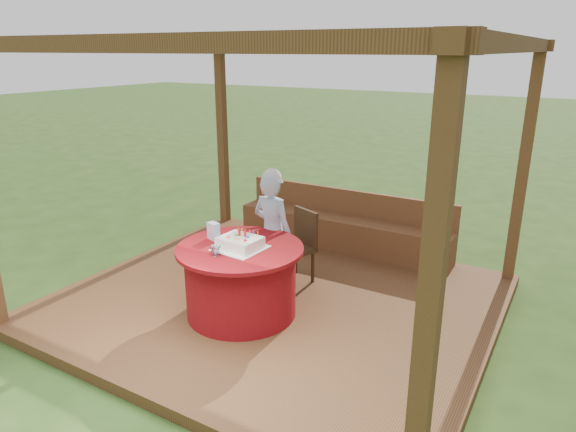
{
  "coord_description": "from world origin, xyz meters",
  "views": [
    {
      "loc": [
        2.72,
        -4.36,
        2.75
      ],
      "look_at": [
        0.0,
        0.25,
        1.0
      ],
      "focal_mm": 32.0,
      "sensor_mm": 36.0,
      "label": 1
    }
  ],
  "objects_px": {
    "chair": "(298,243)",
    "birthday_cake": "(240,243)",
    "bench": "(342,230)",
    "gift_bag": "(213,231)",
    "drinking_glass": "(216,251)",
    "elderly_woman": "(272,231)",
    "table": "(241,280)"
  },
  "relations": [
    {
      "from": "bench",
      "to": "gift_bag",
      "type": "height_order",
      "value": "gift_bag"
    },
    {
      "from": "chair",
      "to": "bench",
      "type": "bearing_deg",
      "value": 88.76
    },
    {
      "from": "elderly_woman",
      "to": "drinking_glass",
      "type": "bearing_deg",
      "value": -92.53
    },
    {
      "from": "bench",
      "to": "drinking_glass",
      "type": "xyz_separation_m",
      "value": [
        -0.19,
        -2.51,
        0.52
      ]
    },
    {
      "from": "chair",
      "to": "drinking_glass",
      "type": "distance_m",
      "value": 1.37
    },
    {
      "from": "bench",
      "to": "gift_bag",
      "type": "xyz_separation_m",
      "value": [
        -0.49,
        -2.16,
        0.57
      ]
    },
    {
      "from": "birthday_cake",
      "to": "bench",
      "type": "bearing_deg",
      "value": 87.52
    },
    {
      "from": "gift_bag",
      "to": "drinking_glass",
      "type": "height_order",
      "value": "gift_bag"
    },
    {
      "from": "drinking_glass",
      "to": "birthday_cake",
      "type": "bearing_deg",
      "value": 70.45
    },
    {
      "from": "table",
      "to": "gift_bag",
      "type": "relative_size",
      "value": 7.15
    },
    {
      "from": "chair",
      "to": "birthday_cake",
      "type": "bearing_deg",
      "value": -93.86
    },
    {
      "from": "elderly_woman",
      "to": "gift_bag",
      "type": "xyz_separation_m",
      "value": [
        -0.34,
        -0.61,
        0.12
      ]
    },
    {
      "from": "table",
      "to": "drinking_glass",
      "type": "bearing_deg",
      "value": -102.59
    },
    {
      "from": "birthday_cake",
      "to": "gift_bag",
      "type": "relative_size",
      "value": 2.68
    },
    {
      "from": "elderly_woman",
      "to": "birthday_cake",
      "type": "bearing_deg",
      "value": -85.56
    },
    {
      "from": "table",
      "to": "birthday_cake",
      "type": "relative_size",
      "value": 2.67
    },
    {
      "from": "bench",
      "to": "gift_bag",
      "type": "relative_size",
      "value": 16.73
    },
    {
      "from": "chair",
      "to": "elderly_woman",
      "type": "height_order",
      "value": "elderly_woman"
    },
    {
      "from": "bench",
      "to": "birthday_cake",
      "type": "xyz_separation_m",
      "value": [
        -0.1,
        -2.24,
        0.54
      ]
    },
    {
      "from": "drinking_glass",
      "to": "chair",
      "type": "bearing_deg",
      "value": 82.83
    },
    {
      "from": "elderly_woman",
      "to": "birthday_cake",
      "type": "xyz_separation_m",
      "value": [
        0.05,
        -0.68,
        0.09
      ]
    },
    {
      "from": "bench",
      "to": "elderly_woman",
      "type": "relative_size",
      "value": 2.12
    },
    {
      "from": "bench",
      "to": "drinking_glass",
      "type": "relative_size",
      "value": 28.41
    },
    {
      "from": "chair",
      "to": "birthday_cake",
      "type": "xyz_separation_m",
      "value": [
        -0.07,
        -1.05,
        0.33
      ]
    },
    {
      "from": "table",
      "to": "drinking_glass",
      "type": "height_order",
      "value": "drinking_glass"
    },
    {
      "from": "bench",
      "to": "drinking_glass",
      "type": "bearing_deg",
      "value": -94.38
    },
    {
      "from": "bench",
      "to": "drinking_glass",
      "type": "height_order",
      "value": "drinking_glass"
    },
    {
      "from": "table",
      "to": "drinking_glass",
      "type": "distance_m",
      "value": 0.52
    },
    {
      "from": "table",
      "to": "birthday_cake",
      "type": "bearing_deg",
      "value": -48.35
    },
    {
      "from": "table",
      "to": "birthday_cake",
      "type": "height_order",
      "value": "birthday_cake"
    },
    {
      "from": "chair",
      "to": "gift_bag",
      "type": "xyz_separation_m",
      "value": [
        -0.46,
        -0.98,
        0.36
      ]
    },
    {
      "from": "gift_bag",
      "to": "drinking_glass",
      "type": "bearing_deg",
      "value": -32.61
    }
  ]
}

